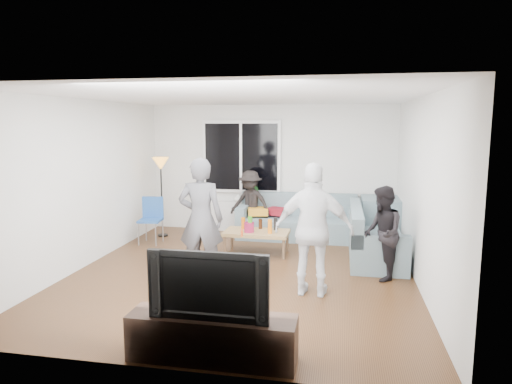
% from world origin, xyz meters
% --- Properties ---
extents(floor, '(5.00, 5.50, 0.04)m').
position_xyz_m(floor, '(0.00, 0.00, -0.02)').
color(floor, '#56351C').
rests_on(floor, ground).
extents(ceiling, '(5.00, 5.50, 0.04)m').
position_xyz_m(ceiling, '(0.00, 0.00, 2.62)').
color(ceiling, white).
rests_on(ceiling, ground).
extents(wall_back, '(5.00, 0.04, 2.60)m').
position_xyz_m(wall_back, '(0.00, 2.77, 1.30)').
color(wall_back, silver).
rests_on(wall_back, ground).
extents(wall_front, '(5.00, 0.04, 2.60)m').
position_xyz_m(wall_front, '(0.00, -2.77, 1.30)').
color(wall_front, silver).
rests_on(wall_front, ground).
extents(wall_left, '(0.04, 5.50, 2.60)m').
position_xyz_m(wall_left, '(-2.52, 0.00, 1.30)').
color(wall_left, silver).
rests_on(wall_left, ground).
extents(wall_right, '(0.04, 5.50, 2.60)m').
position_xyz_m(wall_right, '(2.52, 0.00, 1.30)').
color(wall_right, silver).
rests_on(wall_right, ground).
extents(window_frame, '(1.62, 0.06, 1.47)m').
position_xyz_m(window_frame, '(-0.60, 2.69, 1.55)').
color(window_frame, white).
rests_on(window_frame, wall_back).
extents(window_glass, '(1.50, 0.02, 1.35)m').
position_xyz_m(window_glass, '(-0.60, 2.65, 1.55)').
color(window_glass, black).
rests_on(window_glass, window_frame).
extents(window_mullion, '(0.05, 0.03, 1.35)m').
position_xyz_m(window_mullion, '(-0.60, 2.64, 1.55)').
color(window_mullion, white).
rests_on(window_mullion, window_frame).
extents(radiator, '(1.30, 0.12, 0.62)m').
position_xyz_m(radiator, '(-0.60, 2.65, 0.31)').
color(radiator, silver).
rests_on(radiator, floor).
extents(potted_plant, '(0.22, 0.20, 0.35)m').
position_xyz_m(potted_plant, '(-0.33, 2.62, 0.80)').
color(potted_plant, '#245A24').
rests_on(potted_plant, radiator).
extents(vase, '(0.21, 0.21, 0.17)m').
position_xyz_m(vase, '(-0.66, 2.62, 0.71)').
color(vase, white).
rests_on(vase, radiator).
extents(sofa_back_section, '(2.30, 0.85, 0.85)m').
position_xyz_m(sofa_back_section, '(0.60, 2.27, 0.42)').
color(sofa_back_section, slate).
rests_on(sofa_back_section, floor).
extents(sofa_right_section, '(2.00, 0.85, 0.85)m').
position_xyz_m(sofa_right_section, '(2.02, 1.19, 0.42)').
color(sofa_right_section, slate).
rests_on(sofa_right_section, floor).
extents(sofa_corner, '(0.85, 0.85, 0.85)m').
position_xyz_m(sofa_corner, '(2.24, 2.27, 0.42)').
color(sofa_corner, slate).
rests_on(sofa_corner, floor).
extents(cushion_yellow, '(0.44, 0.40, 0.14)m').
position_xyz_m(cushion_yellow, '(-0.17, 2.25, 0.51)').
color(cushion_yellow, orange).
rests_on(cushion_yellow, sofa_back_section).
extents(cushion_red, '(0.44, 0.41, 0.13)m').
position_xyz_m(cushion_red, '(0.20, 2.33, 0.51)').
color(cushion_red, maroon).
rests_on(cushion_red, sofa_back_section).
extents(coffee_table, '(1.11, 0.62, 0.40)m').
position_xyz_m(coffee_table, '(0.02, 1.07, 0.20)').
color(coffee_table, '#A88851').
rests_on(coffee_table, floor).
extents(pitcher, '(0.17, 0.17, 0.17)m').
position_xyz_m(pitcher, '(-0.09, 0.96, 0.49)').
color(pitcher, '#991B45').
rests_on(pitcher, coffee_table).
extents(side_chair, '(0.44, 0.44, 0.86)m').
position_xyz_m(side_chair, '(-2.05, 1.37, 0.43)').
color(side_chair, '#23519B').
rests_on(side_chair, floor).
extents(floor_lamp, '(0.32, 0.32, 1.56)m').
position_xyz_m(floor_lamp, '(-2.05, 1.94, 0.78)').
color(floor_lamp, '#FF9F30').
rests_on(floor_lamp, floor).
extents(player_left, '(0.68, 0.48, 1.76)m').
position_xyz_m(player_left, '(-0.52, -0.33, 0.88)').
color(player_left, '#444449').
rests_on(player_left, floor).
extents(player_right, '(1.05, 0.49, 1.74)m').
position_xyz_m(player_right, '(1.10, -0.65, 0.87)').
color(player_right, silver).
rests_on(player_right, floor).
extents(spectator_right, '(0.57, 0.70, 1.35)m').
position_xyz_m(spectator_right, '(2.02, 0.15, 0.68)').
color(spectator_right, black).
rests_on(spectator_right, floor).
extents(spectator_back, '(0.94, 0.68, 1.31)m').
position_xyz_m(spectator_back, '(-0.34, 2.30, 0.65)').
color(spectator_back, black).
rests_on(spectator_back, floor).
extents(tv_console, '(1.60, 0.40, 0.44)m').
position_xyz_m(tv_console, '(0.26, -2.50, 0.22)').
color(tv_console, '#322119').
rests_on(tv_console, floor).
extents(television, '(1.13, 0.15, 0.65)m').
position_xyz_m(television, '(0.26, -2.50, 0.77)').
color(television, black).
rests_on(television, tv_console).
extents(bottle_b, '(0.08, 0.08, 0.27)m').
position_xyz_m(bottle_b, '(-0.07, 0.97, 0.53)').
color(bottle_b, '#349B1C').
rests_on(bottle_b, coffee_table).
extents(bottle_d, '(0.07, 0.07, 0.24)m').
position_xyz_m(bottle_d, '(0.27, 0.95, 0.52)').
color(bottle_d, orange).
rests_on(bottle_d, coffee_table).
extents(bottle_c, '(0.07, 0.07, 0.17)m').
position_xyz_m(bottle_c, '(0.05, 1.26, 0.49)').
color(bottle_c, black).
rests_on(bottle_c, coffee_table).
extents(bottle_a, '(0.07, 0.07, 0.20)m').
position_xyz_m(bottle_a, '(-0.24, 1.20, 0.50)').
color(bottle_a, '#D8640C').
rests_on(bottle_a, coffee_table).
extents(bottle_e, '(0.07, 0.07, 0.22)m').
position_xyz_m(bottle_e, '(0.33, 1.21, 0.51)').
color(bottle_e, black).
rests_on(bottle_e, coffee_table).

